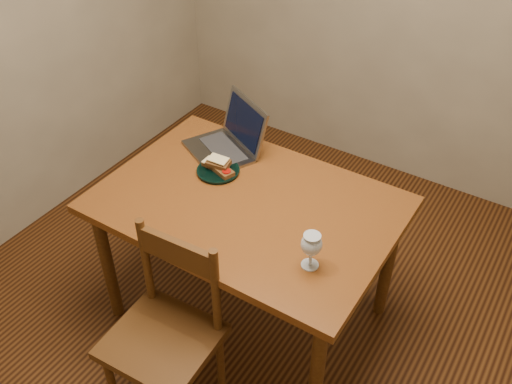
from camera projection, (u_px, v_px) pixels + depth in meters
The scene contains 9 objects.
floor at pixel (264, 322), 2.93m from camera, with size 3.20×3.20×0.02m, color black.
table at pixel (247, 216), 2.56m from camera, with size 1.30×0.90×0.74m.
chair at pixel (164, 328), 2.29m from camera, with size 0.44×0.42×0.45m.
plate at pixel (218, 171), 2.67m from camera, with size 0.20×0.20×0.02m, color black.
sandwich_cheese at pixel (213, 164), 2.68m from camera, with size 0.10×0.06×0.03m, color #381E0C, non-canonical shape.
sandwich_tomato at pixel (224, 171), 2.63m from camera, with size 0.10×0.06×0.03m, color #381E0C, non-canonical shape.
sandwich_top at pixel (218, 162), 2.64m from camera, with size 0.11×0.06×0.03m, color #381E0C, non-canonical shape.
milk_glass at pixel (311, 251), 2.16m from camera, with size 0.08×0.08×0.16m, color white, non-canonical shape.
laptop at pixel (230, 138), 2.79m from camera, with size 0.44×0.43×0.25m.
Camera 1 is at (0.97, -1.59, 2.35)m, focal length 40.00 mm.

